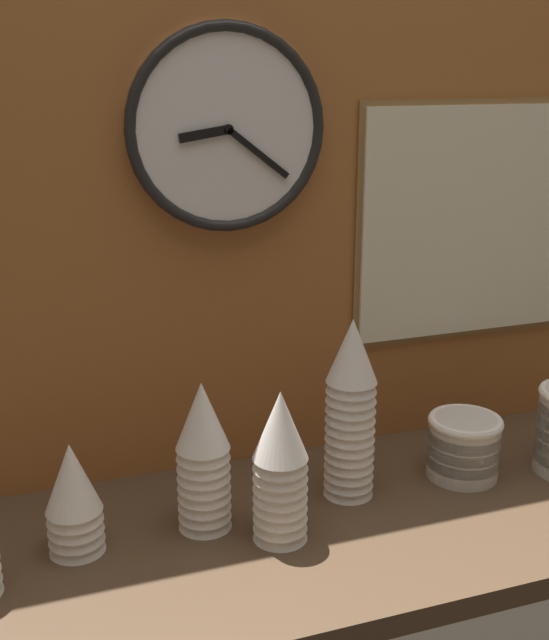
{
  "coord_description": "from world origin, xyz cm",
  "views": [
    {
      "loc": [
        -51.8,
        -113.02,
        75.08
      ],
      "look_at": [
        -10.84,
        4.0,
        35.42
      ],
      "focal_mm": 45.0,
      "sensor_mm": 36.0,
      "label": 1
    }
  ],
  "objects_px": {
    "cup_stack_left": "(73,498)",
    "bowl_stack_right": "(464,445)",
    "cup_stack_center": "(280,467)",
    "wall_clock": "(227,129)",
    "menu_board": "(468,222)",
    "cup_stack_center_left": "(203,456)",
    "cup_stack_center_right": "(351,409)"
  },
  "relations": [
    {
      "from": "cup_stack_center",
      "to": "cup_stack_center_left",
      "type": "relative_size",
      "value": 1.0
    },
    {
      "from": "cup_stack_center_right",
      "to": "menu_board",
      "type": "bearing_deg",
      "value": 29.22
    },
    {
      "from": "cup_stack_left",
      "to": "bowl_stack_right",
      "type": "xyz_separation_m",
      "value": [
        0.72,
        0.01,
        -0.03
      ]
    },
    {
      "from": "cup_stack_center",
      "to": "bowl_stack_right",
      "type": "xyz_separation_m",
      "value": [
        0.4,
        0.08,
        -0.07
      ]
    },
    {
      "from": "cup_stack_center",
      "to": "cup_stack_left",
      "type": "bearing_deg",
      "value": 166.89
    },
    {
      "from": "cup_stack_center",
      "to": "menu_board",
      "type": "height_order",
      "value": "menu_board"
    },
    {
      "from": "cup_stack_center",
      "to": "menu_board",
      "type": "xyz_separation_m",
      "value": [
        0.5,
        0.28,
        0.32
      ]
    },
    {
      "from": "bowl_stack_right",
      "to": "wall_clock",
      "type": "distance_m",
      "value": 0.73
    },
    {
      "from": "cup_stack_center",
      "to": "wall_clock",
      "type": "xyz_separation_m",
      "value": [
        -0.0,
        0.27,
        0.51
      ]
    },
    {
      "from": "cup_stack_left",
      "to": "bowl_stack_right",
      "type": "height_order",
      "value": "cup_stack_left"
    },
    {
      "from": "cup_stack_left",
      "to": "cup_stack_center_right",
      "type": "distance_m",
      "value": 0.49
    },
    {
      "from": "wall_clock",
      "to": "cup_stack_left",
      "type": "bearing_deg",
      "value": -148.18
    },
    {
      "from": "cup_stack_center",
      "to": "bowl_stack_right",
      "type": "height_order",
      "value": "cup_stack_center"
    },
    {
      "from": "cup_stack_center",
      "to": "cup_stack_center_right",
      "type": "bearing_deg",
      "value": 29.8
    },
    {
      "from": "cup_stack_left",
      "to": "bowl_stack_right",
      "type": "distance_m",
      "value": 0.72
    },
    {
      "from": "bowl_stack_right",
      "to": "menu_board",
      "type": "height_order",
      "value": "menu_board"
    },
    {
      "from": "cup_stack_center",
      "to": "wall_clock",
      "type": "height_order",
      "value": "wall_clock"
    },
    {
      "from": "cup_stack_left",
      "to": "cup_stack_center",
      "type": "xyz_separation_m",
      "value": [
        0.32,
        -0.07,
        0.04
      ]
    },
    {
      "from": "cup_stack_center_left",
      "to": "menu_board",
      "type": "height_order",
      "value": "menu_board"
    },
    {
      "from": "cup_stack_left",
      "to": "cup_stack_center_left",
      "type": "bearing_deg",
      "value": 0.28
    },
    {
      "from": "wall_clock",
      "to": "menu_board",
      "type": "bearing_deg",
      "value": 1.01
    },
    {
      "from": "cup_stack_left",
      "to": "wall_clock",
      "type": "xyz_separation_m",
      "value": [
        0.32,
        0.2,
        0.55
      ]
    },
    {
      "from": "cup_stack_left",
      "to": "cup_stack_center_right",
      "type": "xyz_separation_m",
      "value": [
        0.49,
        0.02,
        0.07
      ]
    },
    {
      "from": "wall_clock",
      "to": "bowl_stack_right",
      "type": "bearing_deg",
      "value": -25.34
    },
    {
      "from": "wall_clock",
      "to": "menu_board",
      "type": "height_order",
      "value": "wall_clock"
    },
    {
      "from": "cup_stack_center_left",
      "to": "cup_stack_center",
      "type": "bearing_deg",
      "value": -35.0
    },
    {
      "from": "menu_board",
      "to": "cup_stack_center_right",
      "type": "bearing_deg",
      "value": -150.78
    },
    {
      "from": "cup_stack_center_left",
      "to": "menu_board",
      "type": "relative_size",
      "value": 0.53
    },
    {
      "from": "cup_stack_center_right",
      "to": "bowl_stack_right",
      "type": "bearing_deg",
      "value": -2.61
    },
    {
      "from": "wall_clock",
      "to": "cup_stack_center_right",
      "type": "bearing_deg",
      "value": -46.94
    },
    {
      "from": "menu_board",
      "to": "cup_stack_left",
      "type": "bearing_deg",
      "value": -165.83
    },
    {
      "from": "cup_stack_center_right",
      "to": "wall_clock",
      "type": "distance_m",
      "value": 0.54
    }
  ]
}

